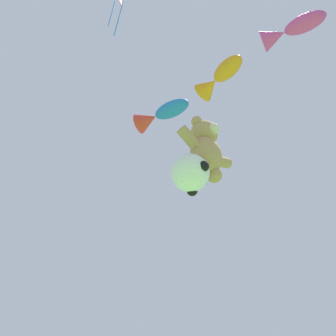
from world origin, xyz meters
The scene contains 5 objects.
teddy_bear_kite centered at (0.64, 4.98, 9.74)m, with size 2.26×1.00×2.29m.
soccer_ball_kite centered at (-0.08, 5.01, 8.32)m, with size 1.15×1.14×1.06m.
fish_kite_cobalt centered at (0.42, 6.87, 12.77)m, with size 1.31×2.29×0.81m.
fish_kite_tangerine centered at (0.92, 4.34, 13.03)m, with size 0.91×1.99×0.80m.
fish_kite_magenta centered at (1.45, 1.64, 13.48)m, with size 1.30×2.23×0.76m.
Camera 1 is at (-5.74, 0.03, 1.71)m, focal length 40.00 mm.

